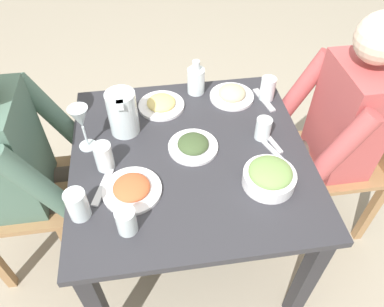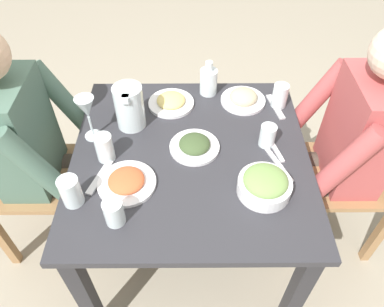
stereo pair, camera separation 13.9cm
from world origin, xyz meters
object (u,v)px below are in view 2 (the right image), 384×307
plate_beans (243,98)px  water_glass_far_right (280,96)px  plate_dolmas (194,145)px  chair_near (369,168)px  water_pitcher (129,107)px  diner_near (333,145)px  plate_fries (171,102)px  water_glass_near_left (70,191)px  wine_glass (86,110)px  water_glass_near_right (267,136)px  salt_shaker (121,91)px  plate_rice_curry (126,182)px  salad_bowl (264,184)px  water_glass_by_pitcher (104,148)px  oil_carafe (208,82)px  dining_table (190,172)px  chair_far (10,170)px  diner_far (46,147)px  water_glass_center (114,212)px

plate_beans → water_glass_far_right: 0.16m
plate_dolmas → chair_near: bearing=-85.6°
water_pitcher → plate_beans: bearing=-72.9°
diner_near → plate_fries: bearing=72.6°
water_glass_near_left → wine_glass: (0.33, -0.01, 0.08)m
water_glass_near_right → salt_shaker: water_glass_near_right is taller
plate_rice_curry → plate_beans: 0.67m
diner_near → water_glass_near_left: (-0.32, 1.01, 0.10)m
salad_bowl → salt_shaker: 0.80m
water_pitcher → water_glass_far_right: size_ratio=1.77×
water_glass_near_left → water_glass_by_pitcher: (0.21, -0.08, -0.00)m
diner_near → oil_carafe: (0.30, 0.52, 0.10)m
diner_near → water_glass_far_right: bearing=44.9°
chair_near → water_glass_far_right: bearing=63.2°
salt_shaker → water_glass_near_left: bearing=171.1°
salad_bowl → diner_near: bearing=-50.8°
chair_near → diner_near: size_ratio=0.75×
dining_table → plate_dolmas: (0.03, -0.02, 0.13)m
water_glass_by_pitcher → oil_carafe: size_ratio=0.69×
water_glass_near_left → wine_glass: wine_glass is taller
chair_far → plate_beans: chair_far is taller
plate_dolmas → plate_beans: (0.30, -0.22, 0.00)m
oil_carafe → diner_far: bearing=114.3°
diner_near → water_pitcher: (0.08, 0.85, 0.14)m
water_glass_near_right → water_glass_by_pitcher: bearing=96.5°
water_glass_far_right → wine_glass: wine_glass is taller
plate_rice_curry → water_glass_near_left: water_glass_near_left is taller
plate_dolmas → plate_fries: 0.30m
water_pitcher → water_glass_near_right: bearing=-102.5°
dining_table → water_glass_far_right: 0.52m
water_glass_near_right → plate_beans: bearing=13.5°
water_glass_far_right → wine_glass: 0.82m
plate_beans → chair_far: bearing=102.9°
diner_far → water_pitcher: diner_far is taller
dining_table → water_glass_near_left: bearing=119.3°
water_glass_far_right → water_glass_by_pitcher: (-0.32, 0.72, 0.00)m
dining_table → plate_fries: bearing=15.7°
diner_far → salad_bowl: 0.91m
diner_near → water_glass_by_pitcher: diner_near is taller
diner_far → wine_glass: 0.28m
plate_rice_curry → plate_fries: 0.48m
chair_near → salt_shaker: size_ratio=16.65×
water_glass_center → water_glass_near_right: (0.36, -0.56, -0.00)m
diner_far → water_glass_center: size_ratio=12.30×
water_pitcher → plate_beans: water_pitcher is taller
water_glass_near_left → water_pitcher: bearing=-21.6°
chair_far → wine_glass: bearing=-87.7°
water_pitcher → wine_glass: 0.17m
chair_near → salad_bowl: bearing=117.0°
plate_dolmas → oil_carafe: (0.37, -0.07, 0.04)m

